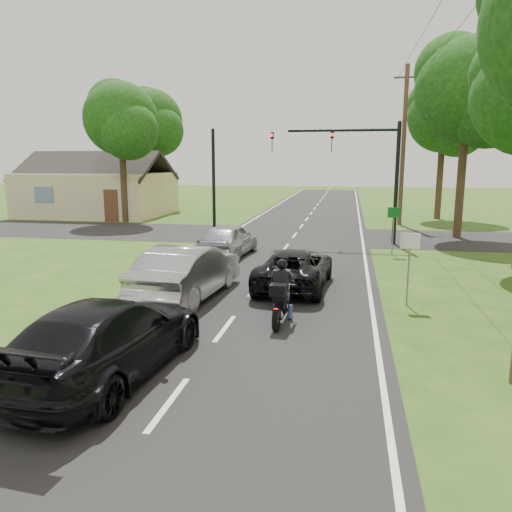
# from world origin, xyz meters

# --- Properties ---
(ground) EXTENTS (140.00, 140.00, 0.00)m
(ground) POSITION_xyz_m (0.00, 0.00, 0.00)
(ground) COLOR #254B15
(ground) RESTS_ON ground
(road) EXTENTS (8.00, 100.00, 0.01)m
(road) POSITION_xyz_m (0.00, 10.00, 0.01)
(road) COLOR black
(road) RESTS_ON ground
(cross_road) EXTENTS (60.00, 7.00, 0.01)m
(cross_road) POSITION_xyz_m (0.00, 16.00, 0.01)
(cross_road) COLOR black
(cross_road) RESTS_ON ground
(motorcycle_rider) EXTENTS (0.56, 1.98, 1.70)m
(motorcycle_rider) POSITION_xyz_m (1.32, 0.68, 0.67)
(motorcycle_rider) COLOR black
(motorcycle_rider) RESTS_ON ground
(dark_suv) EXTENTS (2.39, 4.77, 1.30)m
(dark_suv) POSITION_xyz_m (1.26, 4.43, 0.66)
(dark_suv) COLOR black
(dark_suv) RESTS_ON road
(silver_sedan) EXTENTS (2.18, 5.13, 1.64)m
(silver_sedan) POSITION_xyz_m (-1.80, 2.55, 0.83)
(silver_sedan) COLOR #A0A0A4
(silver_sedan) RESTS_ON road
(silver_suv) EXTENTS (2.10, 4.44, 1.47)m
(silver_suv) POSITION_xyz_m (-2.18, 9.34, 0.75)
(silver_suv) COLOR #ABADB4
(silver_suv) RESTS_ON road
(dark_car_behind) EXTENTS (2.56, 5.45, 1.54)m
(dark_car_behind) POSITION_xyz_m (-1.55, -3.09, 0.78)
(dark_car_behind) COLOR black
(dark_car_behind) RESTS_ON road
(traffic_signal) EXTENTS (6.38, 0.44, 6.00)m
(traffic_signal) POSITION_xyz_m (3.34, 14.00, 4.14)
(traffic_signal) COLOR black
(traffic_signal) RESTS_ON ground
(signal_pole_far) EXTENTS (0.20, 0.20, 6.00)m
(signal_pole_far) POSITION_xyz_m (-5.20, 18.00, 3.00)
(signal_pole_far) COLOR black
(signal_pole_far) RESTS_ON ground
(utility_pole_far) EXTENTS (1.60, 0.28, 10.00)m
(utility_pole_far) POSITION_xyz_m (6.20, 22.00, 5.08)
(utility_pole_far) COLOR brown
(utility_pole_far) RESTS_ON ground
(sign_white) EXTENTS (0.55, 0.07, 2.12)m
(sign_white) POSITION_xyz_m (4.70, 2.98, 1.60)
(sign_white) COLOR slate
(sign_white) RESTS_ON ground
(sign_green) EXTENTS (0.55, 0.07, 2.12)m
(sign_green) POSITION_xyz_m (4.90, 10.98, 1.60)
(sign_green) COLOR slate
(sign_green) RESTS_ON ground
(tree_row_d) EXTENTS (5.76, 5.58, 10.45)m
(tree_row_d) POSITION_xyz_m (9.10, 16.76, 7.43)
(tree_row_d) COLOR #332316
(tree_row_d) RESTS_ON ground
(tree_row_e) EXTENTS (5.28, 5.12, 9.61)m
(tree_row_e) POSITION_xyz_m (9.48, 25.78, 6.83)
(tree_row_e) COLOR #332316
(tree_row_e) RESTS_ON ground
(tree_left_near) EXTENTS (5.12, 4.96, 9.22)m
(tree_left_near) POSITION_xyz_m (-11.73, 19.78, 6.53)
(tree_left_near) COLOR #332316
(tree_left_near) RESTS_ON ground
(tree_left_far) EXTENTS (5.76, 5.58, 10.14)m
(tree_left_far) POSITION_xyz_m (-13.70, 29.76, 7.13)
(tree_left_far) COLOR #332316
(tree_left_far) RESTS_ON ground
(house) EXTENTS (10.20, 8.00, 4.84)m
(house) POSITION_xyz_m (-16.00, 24.00, 1.77)
(house) COLOR tan
(house) RESTS_ON ground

